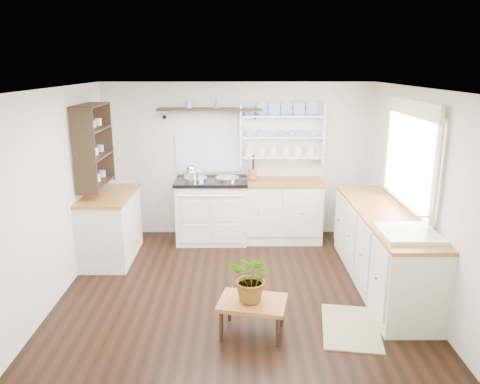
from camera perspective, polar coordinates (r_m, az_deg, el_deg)
name	(u,v)px	position (r m, az deg, el deg)	size (l,w,h in m)	color
floor	(238,288)	(5.62, -0.28, -11.57)	(4.00, 3.80, 0.01)	black
wall_back	(238,160)	(7.05, -0.30, 3.91)	(4.00, 0.02, 2.30)	beige
wall_right	(417,193)	(5.58, 20.72, -0.15)	(0.02, 3.80, 2.30)	beige
wall_left	(58,194)	(5.58, -21.32, -0.21)	(0.02, 3.80, 2.30)	beige
ceiling	(237,88)	(5.02, -0.31, 12.56)	(4.00, 3.80, 0.01)	white
window	(411,154)	(5.61, 20.10, 4.34)	(0.08, 1.55, 1.22)	white
aga_cooker	(212,209)	(6.91, -3.44, -2.13)	(1.04, 0.72, 0.96)	#EDE6CE
back_cabinets	(278,210)	(6.96, 4.65, -2.16)	(1.27, 0.63, 0.90)	white
right_cabinets	(382,248)	(5.78, 16.94, -6.51)	(0.62, 2.43, 0.90)	white
belfast_sink	(407,244)	(5.00, 19.72, -6.01)	(0.55, 0.60, 0.45)	white
left_cabinets	(111,226)	(6.50, -15.50, -3.96)	(0.62, 1.13, 0.90)	white
plate_rack	(281,134)	(6.98, 5.08, 7.11)	(1.20, 0.22, 0.90)	white
high_shelf	(210,110)	(6.84, -3.72, 9.95)	(1.50, 0.29, 0.16)	black
left_shelving	(93,145)	(6.27, -17.44, 5.51)	(0.28, 0.80, 1.05)	black
kettle	(191,173)	(6.67, -5.98, 2.28)	(0.19, 0.19, 0.24)	silver
utensil_crock	(253,174)	(6.88, 1.55, 2.20)	(0.13, 0.13, 0.15)	#A8563D
center_table	(252,305)	(4.63, 1.53, -13.60)	(0.71, 0.57, 0.35)	brown
potted_plant	(253,278)	(4.50, 1.56, -10.41)	(0.43, 0.38, 0.48)	#3F7233
floor_rug	(351,327)	(4.97, 13.34, -15.76)	(0.55, 0.85, 0.02)	olive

